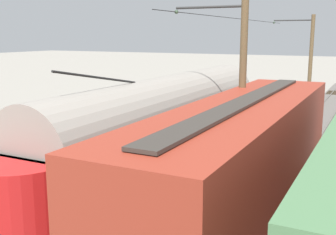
{
  "coord_description": "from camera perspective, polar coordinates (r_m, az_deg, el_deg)",
  "views": [
    {
      "loc": [
        -3.53,
        14.85,
        5.93
      ],
      "look_at": [
        4.71,
        -1.39,
        2.33
      ],
      "focal_mm": 44.9,
      "sensor_mm": 36.0,
      "label": 1
    }
  ],
  "objects": [
    {
      "name": "boxcar_adjacent",
      "position": [
        13.12,
        10.19,
        -5.66
      ],
      "size": [
        2.96,
        13.77,
        3.85
      ],
      "color": "maroon",
      "rests_on": "ground"
    },
    {
      "name": "catenary_pole_mid_near",
      "position": [
        16.51,
        9.77,
        3.83
      ],
      "size": [
        3.06,
        0.28,
        7.37
      ],
      "color": "brown",
      "rests_on": "ground"
    },
    {
      "name": "catenary_pole_foreground",
      "position": [
        33.03,
        18.63,
        7.02
      ],
      "size": [
        3.06,
        0.28,
        7.37
      ],
      "color": "brown",
      "rests_on": "ground"
    },
    {
      "name": "track_adjacent_siding",
      "position": [
        16.64,
        13.09,
        -9.79
      ],
      "size": [
        2.8,
        80.0,
        0.18
      ],
      "color": "#56514C",
      "rests_on": "ground"
    },
    {
      "name": "ground_plane",
      "position": [
        16.37,
        12.82,
        -10.33
      ],
      "size": [
        220.0,
        220.0,
        0.0
      ],
      "primitive_type": "plane",
      "color": "gray"
    },
    {
      "name": "vintage_streetcar",
      "position": [
        16.9,
        -0.38,
        -1.34
      ],
      "size": [
        2.65,
        17.74,
        4.85
      ],
      "color": "red",
      "rests_on": "ground"
    },
    {
      "name": "overhead_wire_run",
      "position": [
        25.92,
        10.46,
        13.01
      ],
      "size": [
        2.86,
        20.96,
        0.18
      ],
      "color": "black",
      "rests_on": "ground"
    },
    {
      "name": "track_third_siding",
      "position": [
        17.93,
        0.37,
        -7.93
      ],
      "size": [
        2.8,
        80.0,
        0.18
      ],
      "color": "#56514C",
      "rests_on": "ground"
    }
  ]
}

